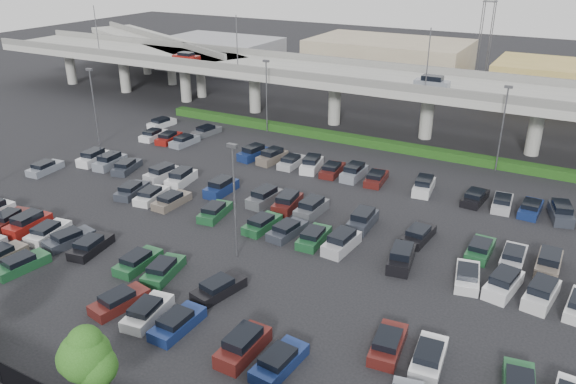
% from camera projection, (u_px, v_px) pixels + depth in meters
% --- Properties ---
extents(ground, '(280.00, 280.00, 0.00)m').
position_uv_depth(ground, '(282.00, 220.00, 55.34)').
color(ground, black).
extents(overpass, '(150.00, 13.00, 15.80)m').
position_uv_depth(overpass, '(393.00, 85.00, 78.22)').
color(overpass, gray).
rests_on(overpass, ground).
extents(on_ramp, '(50.93, 30.13, 8.80)m').
position_uv_depth(on_ramp, '(158.00, 45.00, 110.07)').
color(on_ramp, gray).
rests_on(on_ramp, ground).
extents(hedge, '(66.00, 1.60, 1.10)m').
position_uv_depth(hedge, '(373.00, 143.00, 75.15)').
color(hedge, '#173A11').
rests_on(hedge, ground).
extents(tree_row, '(65.07, 3.66, 5.94)m').
position_uv_depth(tree_row, '(67.00, 349.00, 32.35)').
color(tree_row, '#332316').
rests_on(tree_row, ground).
extents(parked_cars, '(62.89, 41.65, 1.67)m').
position_uv_depth(parked_cars, '(262.00, 223.00, 53.31)').
color(parked_cars, black).
rests_on(parked_cars, ground).
extents(light_poles, '(66.90, 48.38, 10.30)m').
position_uv_depth(light_poles, '(256.00, 148.00, 56.25)').
color(light_poles, '#4F5055').
rests_on(light_poles, ground).
extents(distant_buildings, '(138.00, 24.00, 9.00)m').
position_uv_depth(distant_buildings, '(517.00, 77.00, 97.91)').
color(distant_buildings, gray).
rests_on(distant_buildings, ground).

